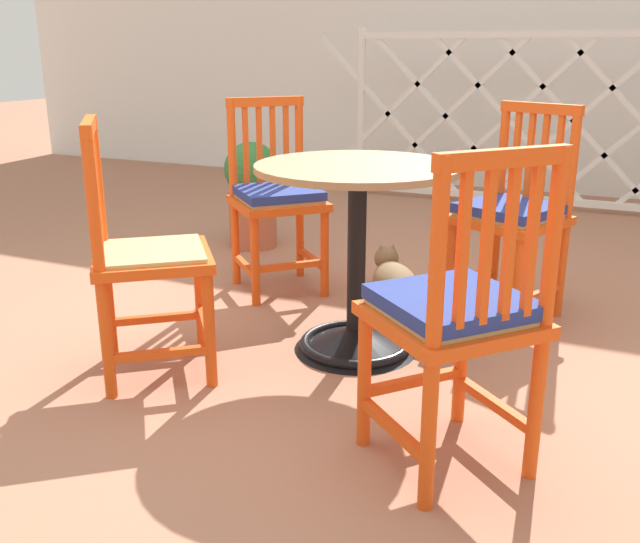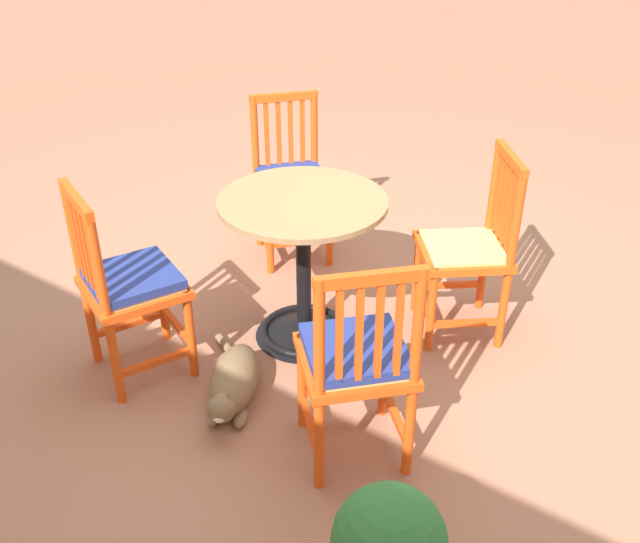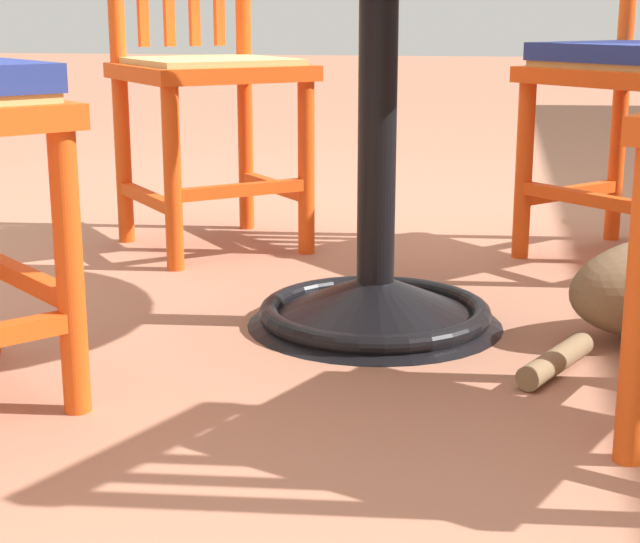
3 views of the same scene
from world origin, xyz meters
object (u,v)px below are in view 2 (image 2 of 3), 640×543
Objects in this scene: orange_chair_by_planter at (128,286)px; orange_chair_at_corner at (291,183)px; cafe_table at (304,285)px; orange_chair_near_fence at (469,251)px; orange_chair_tucked_in at (356,361)px; tabby_cat at (232,385)px.

orange_chair_at_corner is at bearing -86.77° from orange_chair_by_planter.
orange_chair_by_planter is (-0.07, 1.28, 0.00)m from orange_chair_at_corner.
cafe_table is 0.83× the size of orange_chair_near_fence.
orange_chair_tucked_in is at bearing 134.71° from orange_chair_at_corner.
cafe_table is 0.81m from orange_chair_by_planter.
orange_chair_by_planter is at bearing 54.27° from cafe_table.
orange_chair_tucked_in and orange_chair_near_fence have the same top height.
orange_chair_near_fence is 1.26m from tabby_cat.
orange_chair_by_planter is at bearing 5.80° from orange_chair_tucked_in.
orange_chair_tucked_in is (-1.16, 1.17, 0.00)m from orange_chair_at_corner.
tabby_cat is at bearing 4.59° from orange_chair_tucked_in.
orange_chair_tucked_in is 1.58× the size of tabby_cat.
cafe_table is 0.83× the size of orange_chair_by_planter.
cafe_table is 0.83m from orange_chair_tucked_in.
cafe_table is 0.84m from orange_chair_at_corner.
orange_chair_at_corner is 1.58× the size of tabby_cat.
cafe_table is 0.79m from orange_chair_near_fence.
orange_chair_at_corner is at bearing -7.09° from orange_chair_near_fence.
orange_chair_tucked_in is at bearing -175.41° from tabby_cat.
orange_chair_near_fence is at bearing -89.05° from orange_chair_tucked_in.
orange_chair_at_corner reaches higher than tabby_cat.
orange_chair_by_planter is 1.56m from orange_chair_near_fence.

